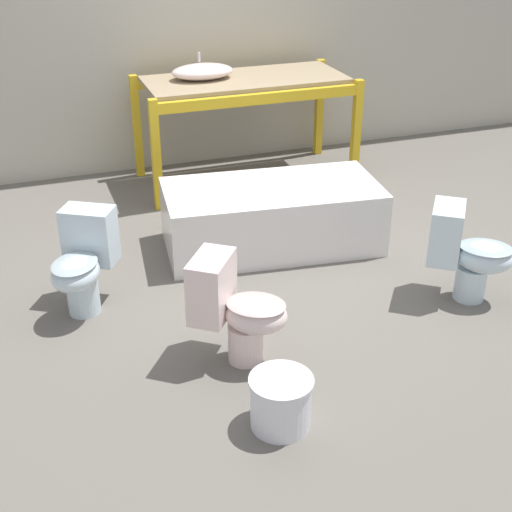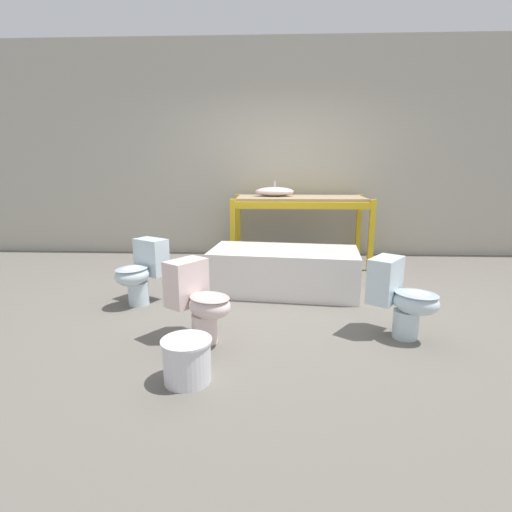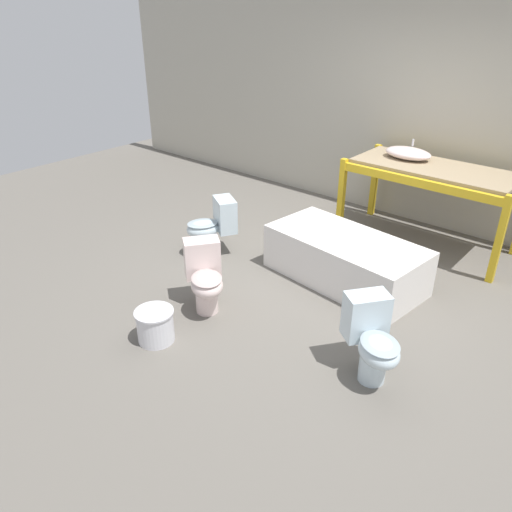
{
  "view_description": "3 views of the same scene",
  "coord_description": "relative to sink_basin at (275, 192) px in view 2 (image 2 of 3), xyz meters",
  "views": [
    {
      "loc": [
        -1.62,
        -4.38,
        2.51
      ],
      "look_at": [
        -0.37,
        -0.85,
        0.52
      ],
      "focal_mm": 50.0,
      "sensor_mm": 36.0,
      "label": 1
    },
    {
      "loc": [
        0.01,
        -4.1,
        1.4
      ],
      "look_at": [
        -0.14,
        -0.8,
        0.64
      ],
      "focal_mm": 28.0,
      "sensor_mm": 36.0,
      "label": 2
    },
    {
      "loc": [
        2.36,
        -3.82,
        2.63
      ],
      "look_at": [
        -0.17,
        -0.86,
        0.6
      ],
      "focal_mm": 35.0,
      "sensor_mm": 36.0,
      "label": 3
    }
  ],
  "objects": [
    {
      "name": "toilet_extra",
      "position": [
        -1.35,
        -1.88,
        -0.67
      ],
      "size": [
        0.54,
        0.62,
        0.65
      ],
      "rotation": [
        0.0,
        0.0,
        -0.54
      ],
      "color": "silver",
      "rests_on": "ground_plane"
    },
    {
      "name": "bathtub_main",
      "position": [
        0.11,
        -1.44,
        -0.74
      ],
      "size": [
        1.68,
        0.95,
        0.48
      ],
      "rotation": [
        0.0,
        0.0,
        -0.11
      ],
      "color": "white",
      "rests_on": "ground_plane"
    },
    {
      "name": "warehouse_wall_rear",
      "position": [
        -0.01,
        0.56,
        0.58
      ],
      "size": [
        10.8,
        0.08,
        3.2
      ],
      "color": "#B2AD9E",
      "rests_on": "ground_plane"
    },
    {
      "name": "shelving_rack",
      "position": [
        0.37,
        -0.07,
        -0.2
      ],
      "size": [
        1.9,
        0.89,
        0.95
      ],
      "color": "gold",
      "rests_on": "ground_plane"
    },
    {
      "name": "toilet_far",
      "position": [
        1.04,
        -2.59,
        -0.67
      ],
      "size": [
        0.62,
        0.57,
        0.65
      ],
      "rotation": [
        0.0,
        0.0,
        0.94
      ],
      "color": "silver",
      "rests_on": "ground_plane"
    },
    {
      "name": "bucket_white",
      "position": [
        -0.57,
        -3.37,
        -0.86
      ],
      "size": [
        0.33,
        0.33,
        0.29
      ],
      "color": "silver",
      "rests_on": "ground_plane"
    },
    {
      "name": "toilet_near",
      "position": [
        -0.6,
        -2.74,
        -0.67
      ],
      "size": [
        0.62,
        0.57,
        0.65
      ],
      "rotation": [
        0.0,
        0.0,
        0.94
      ],
      "color": "silver",
      "rests_on": "ground_plane"
    },
    {
      "name": "ground_plane",
      "position": [
        -0.01,
        -1.64,
        -1.02
      ],
      "size": [
        12.0,
        12.0,
        0.0
      ],
      "primitive_type": "plane",
      "color": "#666059"
    },
    {
      "name": "sink_basin",
      "position": [
        0.0,
        0.0,
        0.0
      ],
      "size": [
        0.55,
        0.34,
        0.21
      ],
      "color": "silver",
      "rests_on": "shelving_rack"
    }
  ]
}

